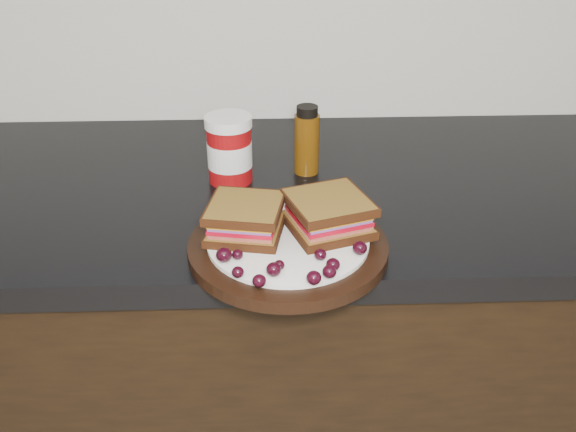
% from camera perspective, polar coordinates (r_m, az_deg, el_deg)
% --- Properties ---
extents(base_cabinets, '(3.96, 0.58, 0.86)m').
position_cam_1_polar(base_cabinets, '(1.38, -5.95, -14.71)').
color(base_cabinets, black).
rests_on(base_cabinets, ground_plane).
extents(countertop, '(3.98, 0.60, 0.04)m').
position_cam_1_polar(countertop, '(1.12, -7.13, 2.08)').
color(countertop, black).
rests_on(countertop, base_cabinets).
extents(plate, '(0.28, 0.28, 0.02)m').
position_cam_1_polar(plate, '(0.90, -0.00, -2.83)').
color(plate, black).
rests_on(plate, countertop).
extents(sandwich_left, '(0.12, 0.12, 0.05)m').
position_cam_1_polar(sandwich_left, '(0.90, -3.82, -0.24)').
color(sandwich_left, brown).
rests_on(sandwich_left, plate).
extents(sandwich_right, '(0.14, 0.14, 0.05)m').
position_cam_1_polar(sandwich_right, '(0.90, 3.61, 0.19)').
color(sandwich_right, brown).
rests_on(sandwich_right, plate).
extents(grape_0, '(0.02, 0.02, 0.02)m').
position_cam_1_polar(grape_0, '(0.84, -5.71, -3.46)').
color(grape_0, black).
rests_on(grape_0, plate).
extents(grape_1, '(0.01, 0.01, 0.01)m').
position_cam_1_polar(grape_1, '(0.85, -4.51, -3.43)').
color(grape_1, black).
rests_on(grape_1, plate).
extents(grape_2, '(0.02, 0.02, 0.01)m').
position_cam_1_polar(grape_2, '(0.81, -4.48, -4.99)').
color(grape_2, black).
rests_on(grape_2, plate).
extents(grape_3, '(0.02, 0.02, 0.02)m').
position_cam_1_polar(grape_3, '(0.79, -2.58, -5.77)').
color(grape_3, black).
rests_on(grape_3, plate).
extents(grape_4, '(0.02, 0.02, 0.02)m').
position_cam_1_polar(grape_4, '(0.81, -1.29, -4.76)').
color(grape_4, black).
rests_on(grape_4, plate).
extents(grape_5, '(0.01, 0.01, 0.01)m').
position_cam_1_polar(grape_5, '(0.83, -0.78, -4.38)').
color(grape_5, black).
rests_on(grape_5, plate).
extents(grape_6, '(0.02, 0.02, 0.02)m').
position_cam_1_polar(grape_6, '(0.80, 2.31, -5.51)').
color(grape_6, black).
rests_on(grape_6, plate).
extents(grape_7, '(0.02, 0.02, 0.02)m').
position_cam_1_polar(grape_7, '(0.81, 3.69, -4.96)').
color(grape_7, black).
rests_on(grape_7, plate).
extents(grape_8, '(0.02, 0.02, 0.02)m').
position_cam_1_polar(grape_8, '(0.82, 4.02, -4.33)').
color(grape_8, black).
rests_on(grape_8, plate).
extents(grape_9, '(0.02, 0.02, 0.02)m').
position_cam_1_polar(grape_9, '(0.84, 2.90, -3.44)').
color(grape_9, black).
rests_on(grape_9, plate).
extents(grape_10, '(0.02, 0.02, 0.02)m').
position_cam_1_polar(grape_10, '(0.86, 6.40, -2.83)').
color(grape_10, black).
rests_on(grape_10, plate).
extents(grape_11, '(0.02, 0.02, 0.02)m').
position_cam_1_polar(grape_11, '(0.89, 4.71, -1.70)').
color(grape_11, black).
rests_on(grape_11, plate).
extents(grape_12, '(0.02, 0.02, 0.02)m').
position_cam_1_polar(grape_12, '(0.90, 4.77, -1.25)').
color(grape_12, black).
rests_on(grape_12, plate).
extents(grape_13, '(0.02, 0.02, 0.02)m').
position_cam_1_polar(grape_13, '(0.93, 5.52, -0.10)').
color(grape_13, black).
rests_on(grape_13, plate).
extents(grape_14, '(0.01, 0.01, 0.01)m').
position_cam_1_polar(grape_14, '(0.94, 3.67, 0.03)').
color(grape_14, black).
rests_on(grape_14, plate).
extents(grape_15, '(0.02, 0.02, 0.02)m').
position_cam_1_polar(grape_15, '(0.93, -2.68, -0.21)').
color(grape_15, black).
rests_on(grape_15, plate).
extents(grape_16, '(0.02, 0.02, 0.02)m').
position_cam_1_polar(grape_16, '(0.92, -4.26, -0.36)').
color(grape_16, black).
rests_on(grape_16, plate).
extents(grape_17, '(0.02, 0.02, 0.02)m').
position_cam_1_polar(grape_17, '(0.91, -4.39, -1.05)').
color(grape_17, black).
rests_on(grape_17, plate).
extents(grape_18, '(0.02, 0.02, 0.02)m').
position_cam_1_polar(grape_18, '(0.89, -5.96, -1.56)').
color(grape_18, black).
rests_on(grape_18, plate).
extents(grape_19, '(0.02, 0.02, 0.02)m').
position_cam_1_polar(grape_19, '(0.89, -6.03, -1.68)').
color(grape_19, black).
rests_on(grape_19, plate).
extents(grape_20, '(0.02, 0.02, 0.02)m').
position_cam_1_polar(grape_20, '(0.91, -2.27, -0.88)').
color(grape_20, black).
rests_on(grape_20, plate).
extents(grape_21, '(0.02, 0.02, 0.01)m').
position_cam_1_polar(grape_21, '(0.90, -3.93, -1.28)').
color(grape_21, black).
rests_on(grape_21, plate).
extents(grape_22, '(0.02, 0.02, 0.01)m').
position_cam_1_polar(grape_22, '(0.90, -4.64, -1.42)').
color(grape_22, black).
rests_on(grape_22, plate).
extents(condiment_jar, '(0.09, 0.09, 0.12)m').
position_cam_1_polar(condiment_jar, '(1.09, -5.23, 5.94)').
color(condiment_jar, maroon).
rests_on(condiment_jar, countertop).
extents(oil_bottle, '(0.05, 0.05, 0.12)m').
position_cam_1_polar(oil_bottle, '(1.11, 1.68, 6.79)').
color(oil_bottle, '#4C2C07').
rests_on(oil_bottle, countertop).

